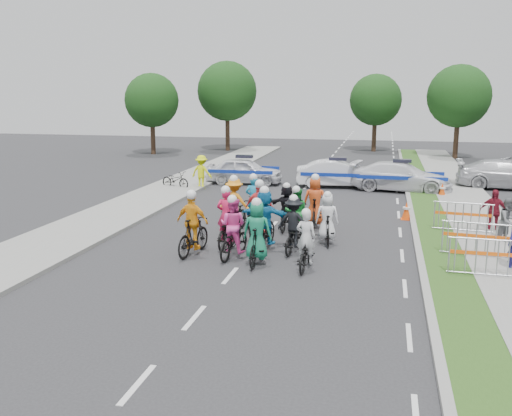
% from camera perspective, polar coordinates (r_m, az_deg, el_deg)
% --- Properties ---
extents(ground, '(90.00, 90.00, 0.00)m').
position_cam_1_polar(ground, '(15.59, -2.58, -6.78)').
color(ground, '#28282B').
rests_on(ground, ground).
extents(curb_right, '(0.20, 60.00, 0.12)m').
position_cam_1_polar(curb_right, '(19.89, 15.72, -2.96)').
color(curb_right, gray).
rests_on(curb_right, ground).
extents(grass_strip, '(1.20, 60.00, 0.11)m').
position_cam_1_polar(grass_strip, '(19.95, 17.73, -3.05)').
color(grass_strip, '#264717').
rests_on(grass_strip, ground).
extents(sidewalk_right, '(2.40, 60.00, 0.13)m').
position_cam_1_polar(sidewalk_right, '(20.19, 22.83, -3.22)').
color(sidewalk_right, gray).
rests_on(sidewalk_right, ground).
extents(sidewalk_left, '(3.00, 60.00, 0.13)m').
position_cam_1_polar(sidewalk_left, '(22.44, -15.32, -1.28)').
color(sidewalk_left, gray).
rests_on(sidewalk_left, ground).
extents(rider_0, '(0.70, 1.76, 1.77)m').
position_cam_1_polar(rider_0, '(16.05, 5.02, -4.09)').
color(rider_0, black).
rests_on(rider_0, ground).
extents(rider_1, '(0.83, 1.88, 1.97)m').
position_cam_1_polar(rider_1, '(16.38, 0.12, -3.08)').
color(rider_1, black).
rests_on(rider_1, ground).
extents(rider_2, '(0.95, 1.97, 1.93)m').
position_cam_1_polar(rider_2, '(17.08, -2.29, -2.64)').
color(rider_2, black).
rests_on(rider_2, ground).
extents(rider_3, '(1.07, 2.00, 2.03)m').
position_cam_1_polar(rider_3, '(17.42, -6.32, -2.21)').
color(rider_3, black).
rests_on(rider_3, ground).
extents(rider_4, '(1.08, 1.86, 1.83)m').
position_cam_1_polar(rider_4, '(17.67, 3.79, -2.17)').
color(rider_4, black).
rests_on(rider_4, ground).
extents(rider_5, '(1.67, 1.98, 2.03)m').
position_cam_1_polar(rider_5, '(17.99, 0.88, -1.46)').
color(rider_5, black).
rests_on(rider_5, ground).
extents(rider_6, '(0.69, 1.96, 2.00)m').
position_cam_1_polar(rider_6, '(18.33, -2.95, -1.83)').
color(rider_6, black).
rests_on(rider_6, ground).
extents(rider_7, '(0.81, 1.74, 1.77)m').
position_cam_1_polar(rider_7, '(18.68, 7.13, -1.54)').
color(rider_7, black).
rests_on(rider_7, ground).
extents(rider_8, '(0.89, 1.89, 1.86)m').
position_cam_1_polar(rider_8, '(19.15, 4.04, -1.16)').
color(rider_8, black).
rests_on(rider_8, ground).
extents(rider_9, '(1.07, 2.00, 2.04)m').
position_cam_1_polar(rider_9, '(19.26, 0.40, -0.80)').
color(rider_9, black).
rests_on(rider_9, ground).
extents(rider_10, '(1.20, 2.08, 2.05)m').
position_cam_1_polar(rider_10, '(20.19, -2.16, -0.19)').
color(rider_10, black).
rests_on(rider_10, ground).
extents(rider_11, '(1.43, 1.70, 1.75)m').
position_cam_1_polar(rider_11, '(20.38, 3.09, -0.22)').
color(rider_11, black).
rests_on(rider_11, ground).
extents(rider_12, '(0.73, 1.96, 1.98)m').
position_cam_1_polar(rider_12, '(21.05, -0.21, -0.07)').
color(rider_12, black).
rests_on(rider_12, ground).
extents(rider_13, '(0.88, 1.95, 2.02)m').
position_cam_1_polar(rider_13, '(20.78, 5.91, 0.08)').
color(rider_13, black).
rests_on(rider_13, ground).
extents(police_car_0, '(4.16, 1.82, 1.39)m').
position_cam_1_polar(police_car_0, '(30.76, -1.18, 3.74)').
color(police_car_0, white).
rests_on(police_car_0, ground).
extents(police_car_1, '(4.40, 2.02, 1.40)m').
position_cam_1_polar(police_car_1, '(29.94, 8.15, 3.41)').
color(police_car_1, white).
rests_on(police_car_1, ground).
extents(police_car_2, '(5.20, 2.77, 1.44)m').
position_cam_1_polar(police_car_2, '(29.40, 14.33, 3.05)').
color(police_car_2, white).
rests_on(police_car_2, ground).
extents(civilian_sedan, '(5.15, 2.34, 1.46)m').
position_cam_1_polar(civilian_sedan, '(31.81, 23.88, 3.07)').
color(civilian_sedan, silver).
rests_on(civilian_sedan, ground).
extents(spectator_1, '(0.95, 0.92, 1.54)m').
position_cam_1_polar(spectator_1, '(20.24, 23.91, -1.21)').
color(spectator_1, slate).
rests_on(spectator_1, ground).
extents(spectator_2, '(0.98, 0.57, 1.58)m').
position_cam_1_polar(spectator_2, '(21.56, 22.66, -0.33)').
color(spectator_2, maroon).
rests_on(spectator_2, ground).
extents(marshal_hiviz, '(1.21, 0.83, 1.72)m').
position_cam_1_polar(marshal_hiviz, '(29.27, -5.46, 3.60)').
color(marshal_hiviz, '#DFEE0C').
rests_on(marshal_hiviz, ground).
extents(barrier_0, '(2.02, 0.57, 1.12)m').
position_cam_1_polar(barrier_0, '(16.29, 22.08, -4.78)').
color(barrier_0, '#A5A8AD').
rests_on(barrier_0, ground).
extents(barrier_1, '(2.05, 0.74, 1.12)m').
position_cam_1_polar(barrier_1, '(18.12, 21.14, -3.10)').
color(barrier_1, '#A5A8AD').
rests_on(barrier_1, ground).
extents(barrier_2, '(2.05, 0.73, 1.12)m').
position_cam_1_polar(barrier_2, '(21.15, 19.97, -0.98)').
color(barrier_2, '#A5A8AD').
rests_on(barrier_2, ground).
extents(cone_0, '(0.40, 0.40, 0.70)m').
position_cam_1_polar(cone_0, '(22.94, 14.81, -0.28)').
color(cone_0, '#F24C0C').
rests_on(cone_0, ground).
extents(cone_1, '(0.40, 0.40, 0.70)m').
position_cam_1_polar(cone_1, '(28.20, 18.12, 1.71)').
color(cone_1, '#F24C0C').
rests_on(cone_1, ground).
extents(parked_bike, '(1.79, 1.12, 0.89)m').
position_cam_1_polar(parked_bike, '(29.55, -8.07, 2.80)').
color(parked_bike, black).
rests_on(parked_bike, ground).
extents(tree_0, '(4.20, 4.20, 6.30)m').
position_cam_1_polar(tree_0, '(45.92, -10.39, 10.53)').
color(tree_0, '#382619').
rests_on(tree_0, ground).
extents(tree_1, '(4.55, 4.55, 6.82)m').
position_cam_1_polar(tree_1, '(44.54, 19.65, 10.48)').
color(tree_1, '#382619').
rests_on(tree_1, ground).
extents(tree_3, '(4.90, 4.90, 7.35)m').
position_cam_1_polar(tree_3, '(48.04, -2.90, 11.58)').
color(tree_3, '#382619').
rests_on(tree_3, ground).
extents(tree_4, '(4.20, 4.20, 6.30)m').
position_cam_1_polar(tree_4, '(48.27, 11.87, 10.52)').
color(tree_4, '#382619').
rests_on(tree_4, ground).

